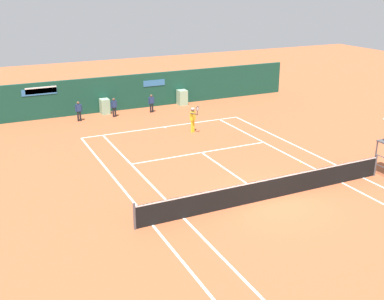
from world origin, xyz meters
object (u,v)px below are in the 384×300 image
at_px(ball_kid_left_post, 151,102).
at_px(tennis_ball_by_sideline, 301,163).
at_px(ball_kid_centre_post, 79,110).
at_px(ball_kid_right_post, 114,106).
at_px(player_on_baseline, 193,118).

height_order(ball_kid_left_post, tennis_ball_by_sideline, ball_kid_left_post).
bearing_deg(ball_kid_centre_post, ball_kid_right_post, 179.67).
xyz_separation_m(ball_kid_centre_post, tennis_ball_by_sideline, (8.36, -12.61, -0.74)).
height_order(player_on_baseline, tennis_ball_by_sideline, player_on_baseline).
bearing_deg(ball_kid_right_post, player_on_baseline, 116.31).
height_order(ball_kid_centre_post, ball_kid_left_post, ball_kid_centre_post).
xyz_separation_m(player_on_baseline, ball_kid_centre_post, (-5.73, 5.46, -0.15)).
height_order(ball_kid_centre_post, tennis_ball_by_sideline, ball_kid_centre_post).
bearing_deg(player_on_baseline, ball_kid_right_post, -86.29).
height_order(player_on_baseline, ball_kid_left_post, player_on_baseline).
bearing_deg(ball_kid_right_post, tennis_ball_by_sideline, 110.19).
bearing_deg(ball_kid_centre_post, tennis_ball_by_sideline, 123.19).
distance_m(player_on_baseline, tennis_ball_by_sideline, 7.67).
distance_m(ball_kid_right_post, ball_kid_left_post, 2.71).
bearing_deg(ball_kid_left_post, ball_kid_right_post, 4.15).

